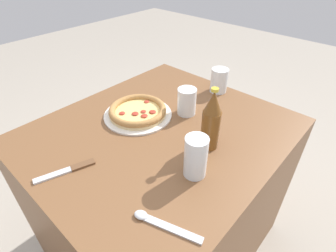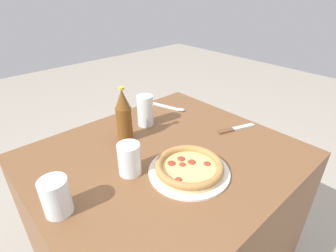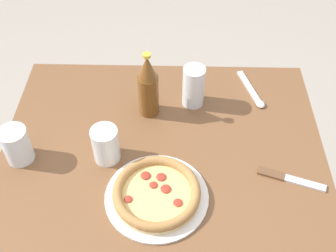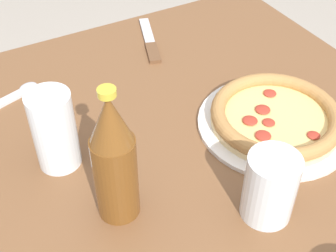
% 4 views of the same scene
% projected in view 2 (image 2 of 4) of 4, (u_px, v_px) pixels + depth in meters
% --- Properties ---
extents(table, '(0.96, 0.85, 0.75)m').
position_uv_depth(table, '(165.00, 222.00, 1.18)').
color(table, brown).
rests_on(table, ground_plane).
extents(pizza_pepperoni, '(0.28, 0.28, 0.04)m').
position_uv_depth(pizza_pepperoni, '(189.00, 168.00, 0.90)').
color(pizza_pepperoni, silver).
rests_on(pizza_pepperoni, table).
extents(glass_lemonade, '(0.07, 0.07, 0.14)m').
position_uv_depth(glass_lemonade, '(145.00, 112.00, 1.18)').
color(glass_lemonade, white).
rests_on(glass_lemonade, table).
extents(glass_red_wine, '(0.08, 0.08, 0.11)m').
position_uv_depth(glass_red_wine, '(130.00, 161.00, 0.88)').
color(glass_red_wine, white).
rests_on(glass_red_wine, table).
extents(glass_cola, '(0.08, 0.08, 0.11)m').
position_uv_depth(glass_cola, '(56.00, 198.00, 0.73)').
color(glass_cola, white).
rests_on(glass_cola, table).
extents(beer_bottle, '(0.06, 0.06, 0.23)m').
position_uv_depth(beer_bottle, '(124.00, 116.00, 1.04)').
color(beer_bottle, brown).
rests_on(beer_bottle, table).
extents(knife, '(0.19, 0.08, 0.01)m').
position_uv_depth(knife, '(235.00, 129.00, 1.16)').
color(knife, brown).
rests_on(knife, table).
extents(spoon, '(0.08, 0.19, 0.01)m').
position_uv_depth(spoon, '(172.00, 108.00, 1.35)').
color(spoon, silver).
rests_on(spoon, table).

